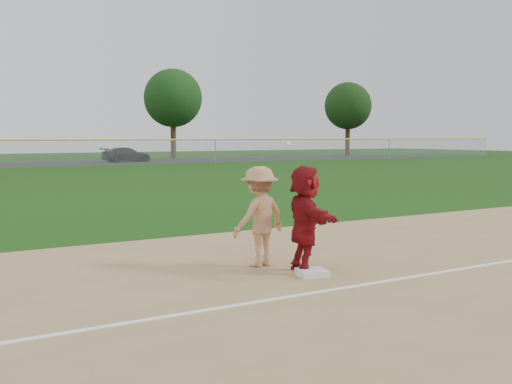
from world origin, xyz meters
TOP-DOWN VIEW (x-y plane):
  - ground at (0.00, 0.00)m, footprint 160.00×160.00m
  - foul_line at (0.00, -0.80)m, footprint 60.00×0.10m
  - first_base at (0.23, 0.14)m, footprint 0.56×0.56m
  - base_runner at (0.30, 0.44)m, footprint 0.96×1.74m
  - car_right at (14.38, 46.08)m, footprint 4.52×2.13m
  - first_base_play at (-0.08, 1.26)m, footprint 1.24×1.15m
  - tree_3 at (22.00, 52.80)m, footprint 6.00×6.00m
  - tree_4 at (44.00, 51.20)m, footprint 5.60×5.60m

SIDE VIEW (x-z plane):
  - ground at x=0.00m, z-range 0.00..0.00m
  - foul_line at x=0.00m, z-range 0.02..0.03m
  - first_base at x=0.23m, z-range 0.02..0.12m
  - car_right at x=14.38m, z-range 0.01..1.29m
  - first_base_play at x=-0.08m, z-range -0.19..1.98m
  - base_runner at x=0.30m, z-range 0.02..1.81m
  - tree_4 at x=44.00m, z-range 1.51..10.18m
  - tree_3 at x=22.00m, z-range 1.57..10.76m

